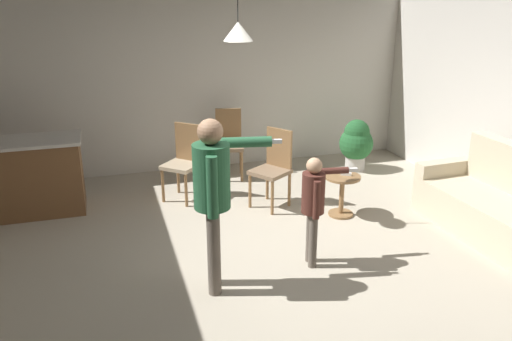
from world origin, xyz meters
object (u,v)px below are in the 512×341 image
object	(u,v)px
person_child	(314,200)
dining_chair_centre_back	(184,159)
side_table_by_couch	(342,191)
person_adult	(213,188)
couch_floral	(496,206)
kitchen_counter	(31,177)
potted_plant_corner	(356,142)
dining_chair_by_counter	(274,165)
dining_chair_near_wall	(229,141)
spare_remote_on_table	(346,174)

from	to	relation	value
person_child	dining_chair_centre_back	world-z (taller)	person_child
side_table_by_couch	dining_chair_centre_back	size ratio (longest dim) A/B	0.52
side_table_by_couch	person_adult	xyz separation A→B (m)	(-1.86, -1.20, 0.70)
person_adult	couch_floral	bearing A→B (deg)	104.81
couch_floral	person_child	size ratio (longest dim) A/B	1.61
kitchen_counter	dining_chair_centre_back	size ratio (longest dim) A/B	1.26
couch_floral	person_child	xyz separation A→B (m)	(-2.29, -0.07, 0.38)
person_adult	potted_plant_corner	size ratio (longest dim) A/B	2.08
potted_plant_corner	person_adult	bearing A→B (deg)	-136.08
couch_floral	person_adult	size ratio (longest dim) A/B	1.12
person_child	dining_chair_by_counter	bearing A→B (deg)	-175.36
dining_chair_near_wall	spare_remote_on_table	xyz separation A→B (m)	(1.03, -1.79, -0.01)
couch_floral	side_table_by_couch	bearing A→B (deg)	53.95
dining_chair_centre_back	side_table_by_couch	bearing A→B (deg)	-170.28
spare_remote_on_table	dining_chair_by_counter	bearing A→B (deg)	143.89
kitchen_counter	side_table_by_couch	world-z (taller)	kitchen_counter
couch_floral	potted_plant_corner	bearing A→B (deg)	8.94
couch_floral	dining_chair_by_counter	bearing A→B (deg)	52.21
side_table_by_couch	dining_chair_near_wall	xyz separation A→B (m)	(-0.98, 1.80, 0.22)
kitchen_counter	potted_plant_corner	size ratio (longest dim) A/B	1.59
side_table_by_couch	dining_chair_centre_back	distance (m)	2.10
side_table_by_couch	person_child	xyz separation A→B (m)	(-0.81, -1.02, 0.39)
side_table_by_couch	person_child	size ratio (longest dim) A/B	0.45
dining_chair_by_counter	kitchen_counter	bearing A→B (deg)	43.68
dining_chair_by_counter	dining_chair_centre_back	bearing A→B (deg)	27.06
person_adult	person_child	world-z (taller)	person_adult
kitchen_counter	potted_plant_corner	bearing A→B (deg)	3.96
side_table_by_couch	dining_chair_near_wall	size ratio (longest dim) A/B	0.52
dining_chair_near_wall	spare_remote_on_table	distance (m)	2.07
spare_remote_on_table	person_child	bearing A→B (deg)	-129.81
couch_floral	person_adult	world-z (taller)	person_adult
spare_remote_on_table	couch_floral	bearing A→B (deg)	-33.62
person_child	couch_floral	bearing A→B (deg)	100.30
side_table_by_couch	dining_chair_by_counter	distance (m)	0.92
kitchen_counter	side_table_by_couch	distance (m)	3.83
kitchen_counter	person_adult	bearing A→B (deg)	-53.08
couch_floral	dining_chair_near_wall	distance (m)	3.69
dining_chair_near_wall	dining_chair_by_counter	bearing A→B (deg)	115.61
potted_plant_corner	dining_chair_near_wall	bearing A→B (deg)	171.33
spare_remote_on_table	side_table_by_couch	bearing A→B (deg)	-177.53
person_child	dining_chair_near_wall	world-z (taller)	person_child
dining_chair_by_counter	dining_chair_near_wall	world-z (taller)	same
couch_floral	kitchen_counter	size ratio (longest dim) A/B	1.46
dining_chair_near_wall	spare_remote_on_table	bearing A→B (deg)	132.85
kitchen_counter	spare_remote_on_table	bearing A→B (deg)	-17.78
person_child	spare_remote_on_table	xyz separation A→B (m)	(0.86, 1.03, -0.18)
person_adult	dining_chair_near_wall	xyz separation A→B (m)	(0.87, 2.99, -0.48)
side_table_by_couch	couch_floral	bearing A→B (deg)	-32.76
dining_chair_near_wall	side_table_by_couch	bearing A→B (deg)	131.73
spare_remote_on_table	person_adult	bearing A→B (deg)	-147.79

